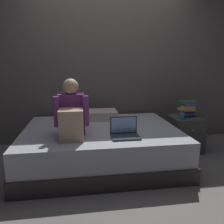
{
  "coord_description": "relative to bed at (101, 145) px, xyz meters",
  "views": [
    {
      "loc": [
        -0.46,
        -2.44,
        1.3
      ],
      "look_at": [
        -0.08,
        0.1,
        0.73
      ],
      "focal_mm": 35.14,
      "sensor_mm": 36.0,
      "label": 1
    }
  ],
  "objects": [
    {
      "name": "pillow",
      "position": [
        -0.0,
        0.45,
        0.31
      ],
      "size": [
        0.56,
        0.36,
        0.13
      ],
      "primitive_type": "cube",
      "color": "beige",
      "rests_on": "bed"
    },
    {
      "name": "bed",
      "position": [
        0.0,
        0.0,
        0.0
      ],
      "size": [
        2.0,
        1.5,
        0.48
      ],
      "color": "#332D2B",
      "rests_on": "ground_plane"
    },
    {
      "name": "book_stack",
      "position": [
        1.32,
        0.26,
        0.4
      ],
      "size": [
        0.24,
        0.17,
        0.23
      ],
      "color": "#284C84",
      "rests_on": "nightstand"
    },
    {
      "name": "wall_back",
      "position": [
        0.2,
        0.9,
        1.11
      ],
      "size": [
        5.6,
        0.1,
        2.7
      ],
      "primitive_type": "cube",
      "color": "#605B56",
      "rests_on": "ground_plane"
    },
    {
      "name": "mug",
      "position": [
        1.17,
        0.11,
        0.33
      ],
      "size": [
        0.08,
        0.08,
        0.09
      ],
      "primitive_type": "cylinder",
      "color": "teal",
      "rests_on": "nightstand"
    },
    {
      "name": "ground_plane",
      "position": [
        0.2,
        -0.3,
        -0.24
      ],
      "size": [
        8.0,
        8.0,
        0.0
      ],
      "primitive_type": "plane",
      "color": "gray"
    },
    {
      "name": "person_sitting",
      "position": [
        -0.36,
        -0.27,
        0.49
      ],
      "size": [
        0.39,
        0.44,
        0.66
      ],
      "color": "#75337A",
      "rests_on": "bed"
    },
    {
      "name": "nightstand",
      "position": [
        1.3,
        0.23,
        0.02
      ],
      "size": [
        0.44,
        0.46,
        0.52
      ],
      "color": "#474442",
      "rests_on": "ground_plane"
    },
    {
      "name": "laptop",
      "position": [
        0.24,
        -0.39,
        0.3
      ],
      "size": [
        0.32,
        0.23,
        0.22
      ],
      "color": "#333842",
      "rests_on": "bed"
    }
  ]
}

